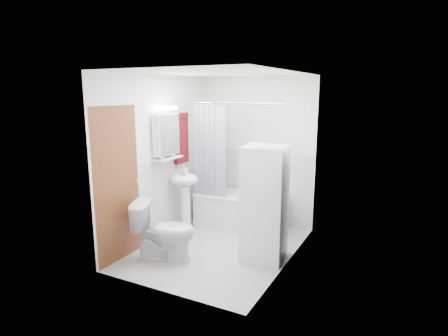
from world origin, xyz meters
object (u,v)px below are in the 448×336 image
at_px(washer_dryer, 264,204).
at_px(toilet, 164,232).
at_px(sink, 185,189).
at_px(bathtub, 240,209).

distance_m(washer_dryer, toilet, 1.35).
height_order(sink, toilet, sink).
bearing_deg(bathtub, washer_dryer, -50.46).
relative_size(sink, washer_dryer, 0.69).
distance_m(bathtub, washer_dryer, 1.28).
relative_size(bathtub, sink, 1.35).
bearing_deg(washer_dryer, bathtub, 123.40).
distance_m(sink, toilet, 1.06).
height_order(washer_dryer, toilet, washer_dryer).
bearing_deg(sink, bathtub, 41.95).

